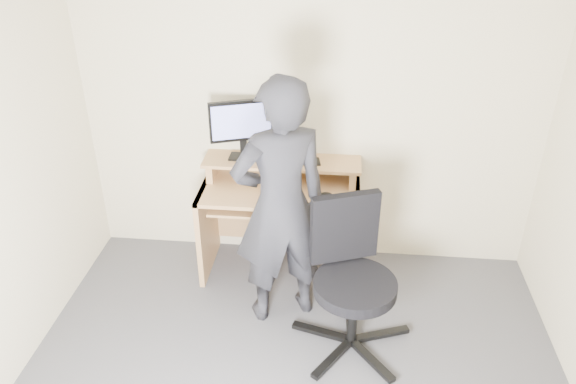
% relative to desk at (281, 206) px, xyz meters
% --- Properties ---
extents(back_wall, '(3.50, 0.02, 2.50)m').
position_rel_desk_xyz_m(back_wall, '(0.20, 0.22, 0.70)').
color(back_wall, beige).
rests_on(back_wall, ground).
extents(desk, '(1.20, 0.60, 0.91)m').
position_rel_desk_xyz_m(desk, '(0.00, 0.00, 0.00)').
color(desk, tan).
rests_on(desk, ground).
extents(monitor, '(0.47, 0.20, 0.46)m').
position_rel_desk_xyz_m(monitor, '(-0.30, 0.08, 0.64)').
color(monitor, black).
rests_on(monitor, desk).
extents(external_drive, '(0.09, 0.14, 0.20)m').
position_rel_desk_xyz_m(external_drive, '(0.05, 0.09, 0.46)').
color(external_drive, black).
rests_on(external_drive, desk).
extents(travel_mug, '(0.09, 0.09, 0.18)m').
position_rel_desk_xyz_m(travel_mug, '(0.01, 0.09, 0.45)').
color(travel_mug, silver).
rests_on(travel_mug, desk).
extents(smartphone, '(0.09, 0.14, 0.01)m').
position_rel_desk_xyz_m(smartphone, '(0.25, 0.07, 0.37)').
color(smartphone, black).
rests_on(smartphone, desk).
extents(charger, '(0.05, 0.05, 0.03)m').
position_rel_desk_xyz_m(charger, '(-0.12, 0.00, 0.38)').
color(charger, black).
rests_on(charger, desk).
extents(headphones, '(0.19, 0.18, 0.06)m').
position_rel_desk_xyz_m(headphones, '(-0.19, 0.13, 0.37)').
color(headphones, silver).
rests_on(headphones, desk).
extents(keyboard, '(0.47, 0.19, 0.03)m').
position_rel_desk_xyz_m(keyboard, '(0.05, -0.17, 0.12)').
color(keyboard, black).
rests_on(keyboard, desk).
extents(mouse, '(0.10, 0.07, 0.04)m').
position_rel_desk_xyz_m(mouse, '(0.35, -0.18, 0.22)').
color(mouse, black).
rests_on(mouse, desk).
extents(office_chair, '(0.82, 0.79, 1.03)m').
position_rel_desk_xyz_m(office_chair, '(0.54, -0.80, 0.01)').
color(office_chair, black).
rests_on(office_chair, ground).
extents(person, '(0.77, 0.66, 1.80)m').
position_rel_desk_xyz_m(person, '(0.06, -0.57, 0.35)').
color(person, black).
rests_on(person, ground).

